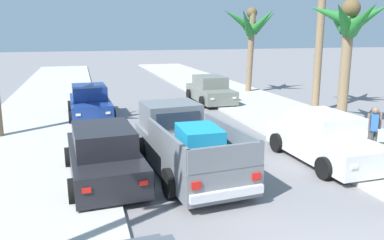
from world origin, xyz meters
name	(u,v)px	position (x,y,z in m)	size (l,w,h in m)	color
sidewalk_left	(40,130)	(-5.56, 12.00, 0.06)	(5.00, 60.00, 0.12)	#B2AFA8
sidewalk_right	(280,114)	(5.56, 12.00, 0.06)	(5.00, 60.00, 0.12)	#B2AFA8
curb_left	(68,128)	(-4.45, 12.00, 0.05)	(0.16, 60.00, 0.10)	silver
curb_right	(260,115)	(4.45, 12.00, 0.05)	(0.16, 60.00, 0.10)	silver
pickup_truck	(186,145)	(-0.98, 5.91, 0.81)	(2.50, 5.34, 1.80)	slate
car_left_near	(324,139)	(3.43, 5.57, 0.71)	(2.07, 4.28, 1.54)	silver
car_right_near	(90,103)	(-3.45, 14.14, 0.71)	(2.14, 4.31, 1.54)	navy
car_left_mid	(210,90)	(3.32, 16.13, 0.71)	(2.03, 4.26, 1.54)	slate
car_right_far	(104,155)	(-3.31, 5.88, 0.71)	(2.21, 4.34, 1.54)	black
palm_tree_right_fore	(349,26)	(6.64, 8.88, 4.25)	(3.17, 3.60, 5.28)	#846B4C
palm_tree_left_mid	(251,25)	(6.90, 18.67, 4.43)	(4.22, 3.44, 5.55)	#846B4C
pedestrian	(374,127)	(5.46, 5.73, 0.91)	(0.57, 0.44, 1.59)	#4C4C4C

